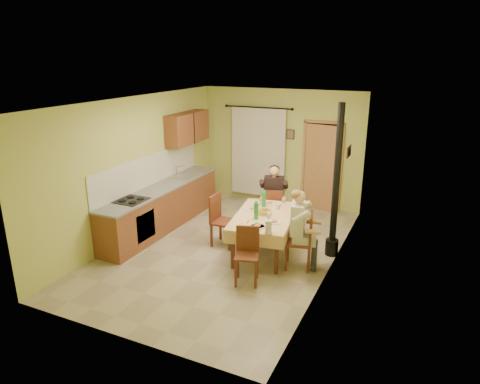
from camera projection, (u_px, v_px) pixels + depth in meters
The scene contains 17 objects.
floor at pixel (226, 248), 8.24m from camera, with size 4.00×6.00×0.01m, color tan.
room_shell at pixel (225, 156), 7.67m from camera, with size 4.04×6.04×2.82m.
kitchen_run at pixel (163, 206), 9.11m from camera, with size 0.64×3.64×1.56m.
upper_cabinets at pixel (188, 128), 9.83m from camera, with size 0.35×1.40×0.70m, color brown.
curtain at pixel (258, 152), 10.57m from camera, with size 1.70×0.07×2.22m.
doorway at pixel (321, 167), 10.03m from camera, with size 0.96×0.22×2.15m.
dining_table at pixel (264, 234), 7.94m from camera, with size 1.31×1.88×0.76m.
tableware at pixel (263, 214), 7.71m from camera, with size 0.86×1.54×0.33m.
chair_far at pixel (273, 218), 8.97m from camera, with size 0.49×0.49×0.95m.
chair_near at pixel (247, 266), 6.94m from camera, with size 0.48×0.48×0.93m.
chair_right at pixel (299, 252), 7.44m from camera, with size 0.53×0.53×1.01m.
chair_left at pixel (224, 231), 8.32m from camera, with size 0.45×0.45×1.01m.
man_far at pixel (274, 191), 8.80m from camera, with size 0.64×0.57×1.39m.
man_right at pixel (300, 220), 7.26m from camera, with size 0.55×0.63×1.39m.
stove_flue at pixel (335, 203), 7.68m from camera, with size 0.24×0.24×2.80m.
picture_back at pixel (290, 134), 10.16m from camera, with size 0.19×0.03×0.23m, color black.
picture_right at pixel (349, 151), 7.92m from camera, with size 0.03×0.31×0.21m, color brown.
Camera 1 is at (3.39, -6.70, 3.58)m, focal length 32.00 mm.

